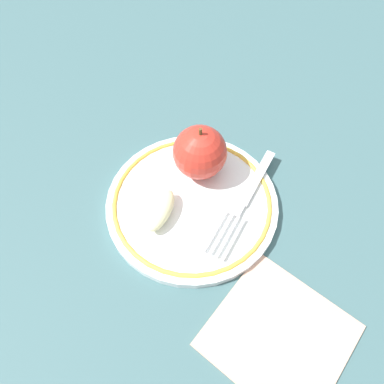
# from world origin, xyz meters

# --- Properties ---
(ground_plane) EXTENTS (2.00, 2.00, 0.00)m
(ground_plane) POSITION_xyz_m (0.00, 0.00, 0.00)
(ground_plane) COLOR #3A5C5F
(plate) EXTENTS (0.22, 0.22, 0.01)m
(plate) POSITION_xyz_m (-0.01, -0.02, 0.01)
(plate) COLOR white
(plate) RESTS_ON ground_plane
(apple_red_whole) EXTENTS (0.07, 0.07, 0.08)m
(apple_red_whole) POSITION_xyz_m (0.02, 0.02, 0.05)
(apple_red_whole) COLOR red
(apple_red_whole) RESTS_ON plate
(apple_slice_front) EXTENTS (0.06, 0.06, 0.02)m
(apple_slice_front) POSITION_xyz_m (-0.05, -0.02, 0.02)
(apple_slice_front) COLOR beige
(apple_slice_front) RESTS_ON plate
(fork) EXTENTS (0.16, 0.12, 0.00)m
(fork) POSITION_xyz_m (0.06, -0.05, 0.02)
(fork) COLOR silver
(fork) RESTS_ON plate
(napkin_folded) EXTENTS (0.18, 0.18, 0.01)m
(napkin_folded) POSITION_xyz_m (0.01, -0.21, 0.00)
(napkin_folded) COLOR tan
(napkin_folded) RESTS_ON ground_plane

